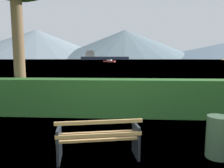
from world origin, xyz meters
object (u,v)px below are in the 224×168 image
at_px(trash_bin, 218,137).
at_px(cargo_ship_large, 101,57).
at_px(sailboat_mid, 222,59).
at_px(park_bench, 99,139).
at_px(fishing_boat_near, 109,61).

xyz_separation_m(trash_bin, cargo_ship_large, (-34.36, 283.18, 3.10)).
height_order(cargo_ship_large, sailboat_mid, cargo_ship_large).
relative_size(park_bench, fishing_boat_near, 0.26).
distance_m(park_bench, cargo_ship_large, 285.23).
bearing_deg(cargo_ship_large, park_bench, -83.56).
xyz_separation_m(fishing_boat_near, sailboat_mid, (119.33, 141.54, 0.13)).
relative_size(park_bench, trash_bin, 1.97).
height_order(park_bench, sailboat_mid, sailboat_mid).
height_order(fishing_boat_near, sailboat_mid, sailboat_mid).
height_order(cargo_ship_large, fishing_boat_near, cargo_ship_large).
distance_m(trash_bin, fishing_boat_near, 103.49).
xyz_separation_m(park_bench, sailboat_mid, (111.88, 244.80, 0.17)).
relative_size(trash_bin, fishing_boat_near, 0.13).
distance_m(cargo_ship_large, fishing_boat_near, 181.85).
bearing_deg(cargo_ship_large, trash_bin, -83.08).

